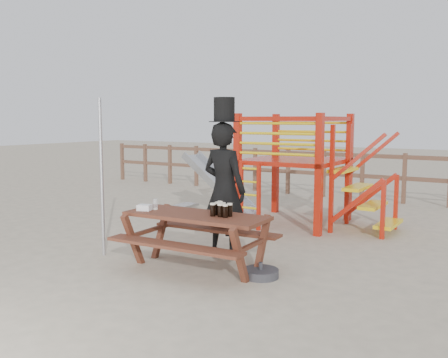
% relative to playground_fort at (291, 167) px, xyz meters
% --- Properties ---
extents(ground, '(60.00, 60.00, 0.00)m').
position_rel_playground_fort_xyz_m(ground, '(-0.12, -3.58, -1.07)').
color(ground, '#BAAB91').
rests_on(ground, ground).
extents(back_fence, '(15.09, 0.09, 1.20)m').
position_rel_playground_fort_xyz_m(back_fence, '(-0.12, 3.42, -0.34)').
color(back_fence, brown).
rests_on(back_fence, ground).
extents(playground_fort, '(4.71, 1.84, 2.10)m').
position_rel_playground_fort_xyz_m(playground_fort, '(0.00, 0.00, 0.00)').
color(playground_fort, '#B31C0B').
rests_on(playground_fort, ground).
extents(picnic_table, '(1.98, 1.40, 0.75)m').
position_rel_playground_fort_xyz_m(picnic_table, '(0.20, -3.44, -0.60)').
color(picnic_table, brown).
rests_on(picnic_table, ground).
extents(man_with_hat, '(0.76, 0.54, 2.30)m').
position_rel_playground_fort_xyz_m(man_with_hat, '(0.17, -2.69, -0.04)').
color(man_with_hat, black).
rests_on(man_with_hat, ground).
extents(metal_pole, '(0.05, 0.05, 2.30)m').
position_rel_playground_fort_xyz_m(metal_pole, '(-1.34, -3.61, 0.08)').
color(metal_pole, '#B2B2B7').
rests_on(metal_pole, ground).
extents(parasol_base, '(0.46, 0.46, 0.19)m').
position_rel_playground_fort_xyz_m(parasol_base, '(1.10, -3.30, -1.02)').
color(parasol_base, '#323237').
rests_on(parasol_base, ground).
extents(paper_bag, '(0.21, 0.19, 0.08)m').
position_rel_playground_fort_xyz_m(paper_bag, '(-0.55, -3.60, -0.29)').
color(paper_bag, white).
rests_on(paper_bag, picnic_table).
extents(stout_pints, '(0.27, 0.25, 0.17)m').
position_rel_playground_fort_xyz_m(stout_pints, '(0.56, -3.38, -0.24)').
color(stout_pints, black).
rests_on(stout_pints, picnic_table).
extents(empty_glasses, '(0.07, 0.07, 0.15)m').
position_rel_playground_fort_xyz_m(empty_glasses, '(-0.46, -3.47, -0.26)').
color(empty_glasses, silver).
rests_on(empty_glasses, picnic_table).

